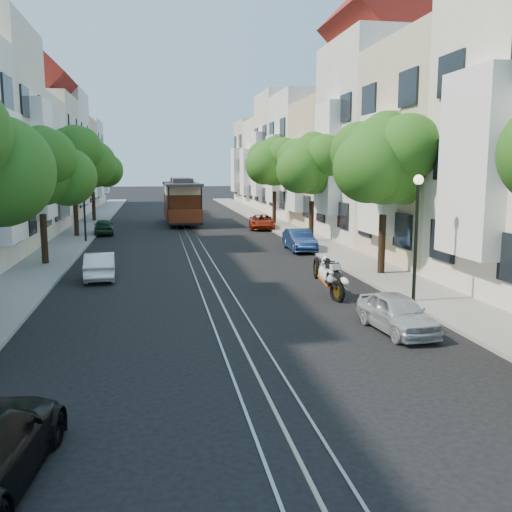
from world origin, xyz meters
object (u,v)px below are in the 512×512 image
tree_e_d (275,163)px  tree_w_c (74,159)px  tree_e_b (386,162)px  cable_car (182,199)px  lamp_west (84,196)px  parked_car_e_near (397,313)px  tree_w_b (41,170)px  tree_e_c (313,166)px  parked_car_w_mid (100,265)px  tree_w_d (93,166)px  parked_car_e_mid (300,240)px  parked_car_e_far (262,222)px  lamp_east (417,219)px  parked_car_w_far (104,227)px  sportbike_rider (329,275)px

tree_e_d → tree_w_c: size_ratio=0.97×
tree_e_b → cable_car: tree_e_b is taller
lamp_west → parked_car_e_near: size_ratio=1.33×
tree_w_b → tree_w_c: (0.00, 11.00, 0.67)m
tree_e_c → parked_car_w_mid: 15.66m
parked_car_w_mid → tree_w_d: bearing=-87.2°
tree_w_c → parked_car_e_mid: bearing=-33.3°
parked_car_e_near → cable_car: bearing=93.3°
parked_car_e_mid → parked_car_e_far: bearing=91.1°
tree_e_d → tree_w_d: size_ratio=1.05×
tree_e_b → tree_e_c: (-0.00, 11.00, -0.13)m
tree_e_b → cable_car: size_ratio=0.76×
tree_w_d → lamp_east: 34.73m
tree_e_d → lamp_east: 27.07m
parked_car_e_far → parked_car_w_mid: parked_car_w_mid is taller
tree_e_c → lamp_west: (-13.56, 2.02, -1.75)m
tree_w_b → tree_w_c: 11.02m
tree_e_d → lamp_west: tree_e_d is taller
parked_car_e_mid → parked_car_w_far: size_ratio=1.13×
tree_e_b → parked_car_w_mid: (-11.66, 1.36, -4.19)m
lamp_west → sportbike_rider: bearing=-58.9°
parked_car_e_far → tree_w_c: bearing=-160.0°
lamp_west → parked_car_w_mid: bearing=-80.7°
tree_e_c → lamp_east: 16.10m
sportbike_rider → tree_w_b: bearing=125.8°
parked_car_w_far → tree_e_b: bearing=121.3°
tree_e_b → parked_car_e_mid: 8.83m
parked_car_e_mid → tree_w_d: bearing=124.5°
tree_w_b → parked_car_e_near: (11.54, -12.94, -3.86)m
tree_e_b → parked_car_w_far: size_ratio=2.11×
parked_car_w_far → tree_e_c: bearing=148.5°
tree_w_d → lamp_east: tree_w_d is taller
lamp_east → tree_w_b: bearing=143.4°
sportbike_rider → parked_car_w_far: bearing=98.2°
tree_w_d → parked_car_w_mid: bearing=-83.9°
lamp_west → sportbike_rider: (10.06, -16.66, -2.03)m
lamp_east → cable_car: bearing=102.4°
sportbike_rider → cable_car: size_ratio=0.24×
tree_w_c → lamp_west: 3.81m
parked_car_w_mid → tree_e_b: bearing=170.0°
tree_w_c → parked_car_e_far: bearing=12.8°
tree_w_b → sportbike_rider: (10.90, -8.63, -3.58)m
tree_e_b → tree_w_c: tree_w_c is taller
tree_w_d → tree_e_d: bearing=-19.1°
tree_e_b → parked_car_w_mid: size_ratio=2.01×
parked_car_e_near → parked_car_w_far: 27.18m
sportbike_rider → tree_w_c: bearing=103.2°
lamp_east → tree_w_d: bearing=112.8°
tree_e_c → lamp_west: 13.82m
tree_e_c → cable_car: tree_e_c is taller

